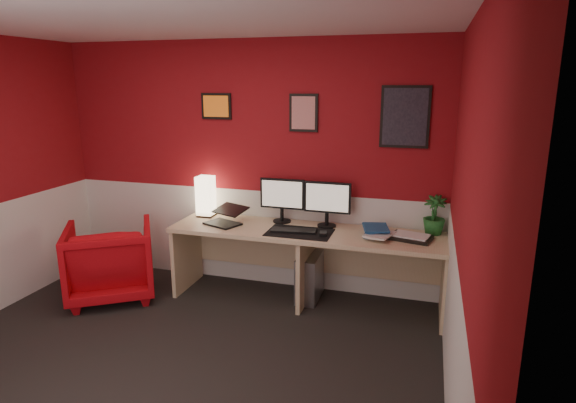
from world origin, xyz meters
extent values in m
cube|color=black|center=(0.00, 0.00, 0.00)|extent=(4.00, 3.50, 0.01)
cube|color=white|center=(0.00, 0.00, 2.50)|extent=(4.00, 3.50, 0.01)
cube|color=maroon|center=(0.00, 1.75, 1.25)|extent=(4.00, 0.01, 2.50)
cube|color=maroon|center=(2.00, 0.00, 1.25)|extent=(0.01, 3.50, 2.50)
cube|color=silver|center=(0.00, 1.75, 0.50)|extent=(4.00, 0.01, 1.00)
cube|color=silver|center=(2.00, 0.00, 0.50)|extent=(0.01, 3.50, 1.00)
cube|color=#CDB184|center=(0.72, 1.41, 0.36)|extent=(2.60, 0.65, 0.73)
cube|color=#FFE5B2|center=(-0.40, 1.59, 0.93)|extent=(0.16, 0.16, 0.40)
cube|color=black|center=(-0.11, 1.35, 0.84)|extent=(0.39, 0.34, 0.22)
cube|color=black|center=(0.42, 1.61, 1.02)|extent=(0.45, 0.06, 0.58)
cube|color=black|center=(0.88, 1.59, 1.02)|extent=(0.45, 0.06, 0.58)
cube|color=black|center=(0.68, 1.32, 0.73)|extent=(0.60, 0.38, 0.01)
cube|color=black|center=(0.62, 1.33, 0.74)|extent=(0.43, 0.19, 0.02)
cube|color=black|center=(0.91, 1.29, 0.75)|extent=(0.08, 0.11, 0.03)
imported|color=navy|center=(1.26, 1.43, 0.74)|extent=(0.20, 0.27, 0.03)
imported|color=silver|center=(1.31, 1.38, 0.77)|extent=(0.29, 0.34, 0.02)
imported|color=navy|center=(1.25, 1.43, 0.79)|extent=(0.28, 0.34, 0.03)
cube|color=black|center=(1.68, 1.42, 0.74)|extent=(0.40, 0.33, 0.03)
imported|color=#19591E|center=(1.86, 1.63, 0.91)|extent=(0.22, 0.22, 0.36)
cube|color=#99999E|center=(0.73, 1.51, 0.23)|extent=(0.20, 0.45, 0.45)
imported|color=red|center=(-1.17, 0.99, 0.37)|extent=(1.11, 1.12, 0.74)
cube|color=orange|center=(-0.31, 1.74, 1.85)|extent=(0.32, 0.02, 0.26)
cube|color=red|center=(0.60, 1.74, 1.80)|extent=(0.28, 0.02, 0.36)
cube|color=black|center=(1.55, 1.74, 1.78)|extent=(0.44, 0.02, 0.56)
camera|label=1|loc=(1.78, -2.77, 2.09)|focal=29.84mm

